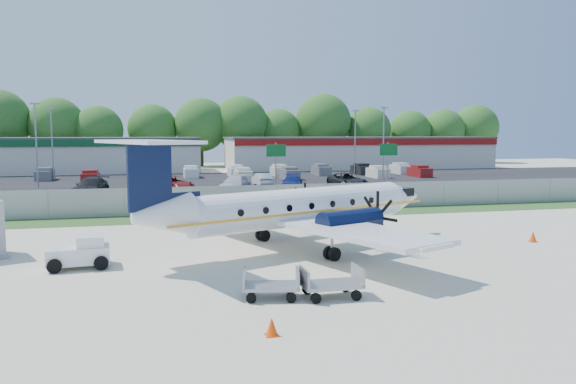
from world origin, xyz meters
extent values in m
plane|color=beige|center=(0.00, 0.00, 0.00)|extent=(170.00, 170.00, 0.00)
cube|color=#2D561E|center=(0.00, 12.00, 0.01)|extent=(170.00, 4.00, 0.02)
cube|color=black|center=(0.00, 19.00, 0.01)|extent=(170.00, 8.00, 0.02)
cube|color=black|center=(0.00, 40.00, 0.01)|extent=(170.00, 32.00, 0.02)
cube|color=gray|center=(0.00, 14.00, 1.00)|extent=(120.00, 0.02, 1.90)
cube|color=gray|center=(0.00, 14.00, 1.98)|extent=(120.00, 0.06, 0.06)
cube|color=gray|center=(0.00, 14.00, 0.05)|extent=(120.00, 0.06, 0.06)
cube|color=silver|center=(-24.00, 62.00, 2.50)|extent=(46.00, 12.00, 5.00)
cube|color=#474749|center=(-24.00, 62.00, 5.12)|extent=(46.40, 12.40, 0.24)
cube|color=#0F4723|center=(-24.00, 55.90, 4.50)|extent=(46.00, 0.20, 1.00)
cube|color=silver|center=(26.00, 62.00, 2.50)|extent=(44.00, 12.00, 5.00)
cube|color=#474749|center=(26.00, 62.00, 5.12)|extent=(44.40, 12.40, 0.24)
cube|color=maroon|center=(26.00, 55.90, 4.50)|extent=(44.00, 0.20, 1.00)
cylinder|color=gray|center=(-8.00, 23.00, 2.50)|extent=(0.14, 0.14, 5.00)
cube|color=#0C5923|center=(-8.00, 22.85, 4.30)|extent=(1.80, 0.08, 1.10)
cylinder|color=gray|center=(3.00, 23.00, 2.50)|extent=(0.14, 0.14, 5.00)
cube|color=#0C5923|center=(3.00, 22.85, 4.30)|extent=(1.80, 0.08, 1.10)
cylinder|color=gray|center=(14.00, 23.00, 2.50)|extent=(0.14, 0.14, 5.00)
cube|color=#0C5923|center=(14.00, 22.85, 4.30)|extent=(1.80, 0.08, 1.10)
cylinder|color=gray|center=(-20.00, 38.00, 4.50)|extent=(0.18, 0.18, 9.00)
cube|color=gray|center=(-20.00, 38.00, 9.00)|extent=(0.90, 0.35, 0.18)
cylinder|color=gray|center=(20.00, 38.00, 4.50)|extent=(0.18, 0.18, 9.00)
cube|color=gray|center=(20.00, 38.00, 9.00)|extent=(0.90, 0.35, 0.18)
cylinder|color=gray|center=(-20.00, 48.00, 4.50)|extent=(0.18, 0.18, 9.00)
cube|color=gray|center=(-20.00, 48.00, 9.00)|extent=(0.90, 0.35, 0.18)
cylinder|color=gray|center=(20.00, 48.00, 4.50)|extent=(0.18, 0.18, 9.00)
cube|color=gray|center=(20.00, 48.00, 9.00)|extent=(0.90, 0.35, 0.18)
cylinder|color=white|center=(-0.66, 0.19, 2.15)|extent=(12.31, 6.51, 1.90)
cone|color=white|center=(6.15, 2.98, 2.15)|extent=(2.76, 2.60, 1.90)
cone|color=white|center=(-7.66, -2.68, 2.35)|extent=(3.13, 2.75, 1.90)
cube|color=black|center=(5.97, 2.91, 2.50)|extent=(1.33, 1.55, 0.45)
cube|color=white|center=(-1.13, 0.00, 1.60)|extent=(9.65, 17.53, 0.22)
cylinder|color=black|center=(1.00, -2.27, 1.75)|extent=(3.57, 2.31, 1.10)
cylinder|color=black|center=(-1.21, 3.11, 1.75)|extent=(3.57, 2.31, 1.10)
cube|color=black|center=(-8.13, -2.87, 4.06)|extent=(1.83, 0.89, 2.91)
cube|color=white|center=(-8.22, -2.91, 5.51)|extent=(4.58, 6.66, 0.14)
cylinder|color=gray|center=(4.16, 2.17, 0.65)|extent=(0.12, 0.12, 1.30)
cylinder|color=black|center=(4.16, 2.17, 0.28)|extent=(0.59, 0.38, 0.56)
cylinder|color=black|center=(-0.02, -2.69, 0.32)|extent=(0.75, 0.61, 0.64)
cylinder|color=black|center=(-2.23, 2.69, 0.32)|extent=(0.75, 0.61, 0.64)
cube|color=white|center=(-11.25, -1.37, 0.57)|extent=(2.71, 1.76, 0.73)
cube|color=white|center=(-10.73, -1.33, 1.14)|extent=(1.25, 1.44, 0.52)
cube|color=black|center=(-10.27, -1.29, 1.16)|extent=(0.28, 1.15, 0.41)
cylinder|color=black|center=(-12.11, -2.25, 0.31)|extent=(0.64, 0.28, 0.62)
cylinder|color=black|center=(-12.24, -0.64, 0.31)|extent=(0.64, 0.28, 0.62)
cylinder|color=black|center=(-10.25, -2.10, 0.31)|extent=(0.64, 0.28, 0.62)
cylinder|color=black|center=(-10.38, -0.49, 0.31)|extent=(0.64, 0.28, 0.62)
cube|color=gray|center=(-4.01, -7.90, 0.45)|extent=(2.19, 1.56, 0.12)
cube|color=gray|center=(-4.94, -7.72, 0.75)|extent=(0.31, 1.19, 0.60)
cube|color=gray|center=(-3.08, -8.08, 0.75)|extent=(0.31, 1.19, 0.60)
cylinder|color=black|center=(-4.80, -8.30, 0.18)|extent=(0.38, 0.19, 0.36)
cylinder|color=black|center=(-4.59, -7.23, 0.18)|extent=(0.38, 0.19, 0.36)
cylinder|color=black|center=(-3.44, -8.57, 0.18)|extent=(0.38, 0.19, 0.36)
cylinder|color=black|center=(-3.22, -7.50, 0.18)|extent=(0.38, 0.19, 0.36)
cube|color=gray|center=(-1.89, -8.31, 0.47)|extent=(2.12, 1.28, 0.13)
cube|color=gray|center=(-2.90, -8.30, 0.79)|extent=(0.09, 1.27, 0.63)
cube|color=gray|center=(-0.89, -8.31, 0.79)|extent=(0.09, 1.27, 0.63)
cylinder|color=black|center=(-2.64, -8.88, 0.19)|extent=(0.38, 0.13, 0.38)
cylinder|color=black|center=(-2.63, -7.72, 0.19)|extent=(0.38, 0.13, 0.38)
cylinder|color=black|center=(-1.16, -8.89, 0.19)|extent=(0.38, 0.13, 0.38)
cylinder|color=black|center=(-1.15, -7.73, 0.19)|extent=(0.38, 0.13, 0.38)
cone|color=#FB4707|center=(11.96, -1.03, 0.30)|extent=(0.40, 0.40, 0.59)
cube|color=#FB4707|center=(11.96, -1.03, 0.02)|extent=(0.42, 0.42, 0.03)
cone|color=#FB4707|center=(-4.76, -11.51, 0.27)|extent=(0.36, 0.36, 0.54)
cube|color=#FB4707|center=(-4.76, -11.51, 0.02)|extent=(0.38, 0.38, 0.03)
cone|color=#FB4707|center=(3.28, 10.97, 0.25)|extent=(0.33, 0.33, 0.50)
cube|color=#FB4707|center=(3.28, 10.97, 0.01)|extent=(0.35, 0.35, 0.03)
imported|color=navy|center=(-18.32, 17.22, 0.00)|extent=(6.39, 4.01, 1.65)
imported|color=silver|center=(3.22, 19.82, 0.00)|extent=(4.21, 1.96, 1.39)
imported|color=black|center=(-13.63, 28.24, 0.00)|extent=(3.38, 6.17, 1.69)
imported|color=maroon|center=(-6.10, 29.53, 0.00)|extent=(4.92, 6.55, 1.65)
imported|color=silver|center=(0.14, 28.97, 0.00)|extent=(4.23, 5.94, 1.60)
imported|color=navy|center=(6.18, 29.48, 0.00)|extent=(3.41, 5.46, 1.48)
imported|color=black|center=(11.98, 28.66, 0.00)|extent=(2.99, 6.20, 1.70)
imported|color=maroon|center=(-8.02, 34.12, 0.00)|extent=(2.22, 4.70, 1.30)
imported|color=silver|center=(3.95, 34.42, 0.00)|extent=(1.74, 4.38, 1.42)
camera|label=1|loc=(-8.04, -26.98, 5.87)|focal=35.00mm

